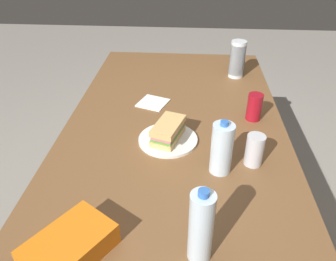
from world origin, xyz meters
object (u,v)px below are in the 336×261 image
at_px(chip_bag, 69,247).
at_px(water_bottle_spare, 201,227).
at_px(soda_can_red, 254,107).
at_px(dining_table, 174,142).
at_px(soda_can_silver, 254,150).
at_px(plastic_cup_stack, 237,59).
at_px(water_bottle_tall, 222,148).
at_px(paper_plate, 168,140).
at_px(sandwich, 168,130).

xyz_separation_m(chip_bag, water_bottle_spare, (-0.03, 0.35, 0.08)).
relative_size(chip_bag, water_bottle_spare, 0.97).
xyz_separation_m(soda_can_red, chip_bag, (0.76, -0.59, -0.03)).
xyz_separation_m(dining_table, water_bottle_spare, (0.63, 0.10, 0.19)).
xyz_separation_m(chip_bag, soda_can_silver, (-0.43, 0.55, 0.03)).
relative_size(chip_bag, soda_can_silver, 1.89).
bearing_deg(soda_can_silver, plastic_cup_stack, 179.04).
distance_m(soda_can_red, chip_bag, 0.96).
bearing_deg(soda_can_red, dining_table, -74.41).
bearing_deg(water_bottle_tall, paper_plate, -130.58).
distance_m(dining_table, soda_can_silver, 0.40).
height_order(dining_table, soda_can_red, soda_can_red).
relative_size(dining_table, paper_plate, 7.51).
xyz_separation_m(soda_can_red, plastic_cup_stack, (-0.46, -0.03, 0.04)).
xyz_separation_m(plastic_cup_stack, water_bottle_spare, (1.20, -0.21, 0.01)).
distance_m(paper_plate, water_bottle_tall, 0.28).
relative_size(water_bottle_tall, soda_can_silver, 1.70).
distance_m(paper_plate, soda_can_red, 0.42).
distance_m(sandwich, chip_bag, 0.60).
distance_m(sandwich, water_bottle_tall, 0.26).
bearing_deg(plastic_cup_stack, sandwich, -26.62).
relative_size(paper_plate, soda_can_silver, 1.97).
bearing_deg(water_bottle_spare, paper_plate, -167.03).
xyz_separation_m(dining_table, water_bottle_tall, (0.27, 0.18, 0.18)).
relative_size(water_bottle_tall, plastic_cup_stack, 1.02).
bearing_deg(plastic_cup_stack, soda_can_silver, -0.96).
bearing_deg(water_bottle_spare, sandwich, -166.99).
bearing_deg(water_bottle_spare, soda_can_silver, 153.97).
bearing_deg(dining_table, plastic_cup_stack, 150.71).
xyz_separation_m(dining_table, paper_plate, (0.10, -0.02, 0.09)).
bearing_deg(dining_table, chip_bag, -20.26).
bearing_deg(water_bottle_tall, soda_can_red, 155.39).
xyz_separation_m(soda_can_red, water_bottle_spare, (0.73, -0.25, 0.05)).
height_order(soda_can_red, plastic_cup_stack, plastic_cup_stack).
bearing_deg(sandwich, soda_can_silver, 69.79).
bearing_deg(plastic_cup_stack, chip_bag, -24.58).
bearing_deg(sandwich, water_bottle_spare, 13.01).
bearing_deg(paper_plate, soda_can_red, 118.47).
distance_m(soda_can_red, soda_can_silver, 0.33).
distance_m(chip_bag, soda_can_silver, 0.70).
xyz_separation_m(paper_plate, sandwich, (0.00, 0.00, 0.05)).
bearing_deg(plastic_cup_stack, water_bottle_tall, -9.32).
bearing_deg(plastic_cup_stack, dining_table, -29.29).
xyz_separation_m(sandwich, plastic_cup_stack, (-0.67, 0.33, 0.05)).
distance_m(water_bottle_tall, water_bottle_spare, 0.37).
bearing_deg(chip_bag, paper_plate, -167.74).
height_order(soda_can_red, water_bottle_spare, water_bottle_spare).
distance_m(dining_table, sandwich, 0.17).
xyz_separation_m(sandwich, water_bottle_tall, (0.17, 0.20, 0.04)).
distance_m(dining_table, plastic_cup_stack, 0.67).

